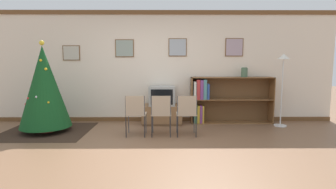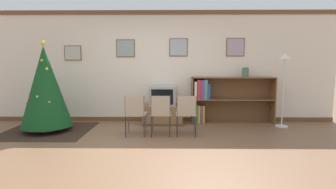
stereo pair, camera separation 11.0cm
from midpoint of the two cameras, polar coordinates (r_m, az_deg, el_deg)
name	(u,v)px [view 2 (the right image)]	position (r m, az deg, el deg)	size (l,w,h in m)	color
ground_plane	(146,150)	(4.49, -4.00, -11.93)	(24.00, 24.00, 0.00)	brown
wall_back	(155,67)	(6.50, -2.44, 6.06)	(8.85, 0.11, 2.70)	silver
area_rug	(48,131)	(6.20, -24.23, -7.19)	(1.79, 1.62, 0.01)	#332319
christmas_tree	(45,87)	(6.05, -24.67, 1.55)	(1.04, 1.04, 1.90)	maroon
tv_console	(163,114)	(6.26, -0.67, -4.33)	(0.94, 0.55, 0.45)	brown
television	(163,96)	(6.19, -0.67, -0.24)	(0.61, 0.54, 0.45)	#9E9E99
folding_chair_left	(135,113)	(5.20, -6.52, -3.95)	(0.40, 0.40, 0.82)	tan
folding_chair_center	(161,113)	(5.16, -0.97, -3.99)	(0.40, 0.40, 0.82)	tan
folding_chair_right	(186,113)	(5.17, 4.61, -3.99)	(0.40, 0.40, 0.82)	tan
bookshelf	(219,100)	(6.43, 11.43, -1.08)	(1.96, 0.36, 1.11)	brown
vase	(245,72)	(6.48, 16.97, 4.67)	(0.15, 0.15, 0.23)	#47664C
standing_lamp	(284,71)	(6.42, 24.45, 4.68)	(0.28, 0.28, 1.65)	silver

